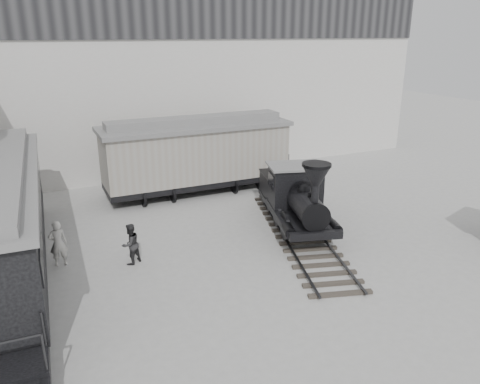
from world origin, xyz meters
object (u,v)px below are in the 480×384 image
locomotive (297,201)px  visitor_a (58,243)px  boxcar (196,153)px  visitor_b (130,244)px

locomotive → visitor_a: 9.92m
locomotive → visitor_a: (-9.88, 0.81, -0.43)m
locomotive → boxcar: (-2.19, 6.83, 0.85)m
boxcar → visitor_b: (-5.20, -6.99, -1.38)m
boxcar → visitor_a: size_ratio=5.64×
locomotive → boxcar: boxcar is taller
boxcar → visitor_a: 9.84m
boxcar → locomotive: bearing=-71.9°
locomotive → visitor_b: 7.42m
boxcar → visitor_b: bearing=-126.4°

